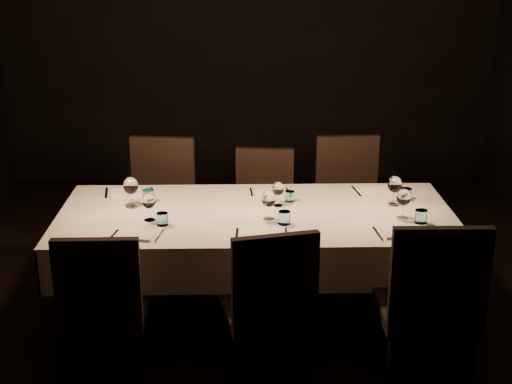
{
  "coord_description": "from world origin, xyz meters",
  "views": [
    {
      "loc": [
        -0.09,
        -4.25,
        2.39
      ],
      "look_at": [
        0.0,
        0.0,
        0.9
      ],
      "focal_mm": 50.0,
      "sensor_mm": 36.0,
      "label": 1
    }
  ],
  "objects_px": {
    "chair_near_center": "(269,301)",
    "chair_far_right": "(349,197)",
    "chair_far_left": "(161,200)",
    "dining_table": "(256,223)",
    "chair_near_right": "(430,302)",
    "chair_far_center": "(263,204)",
    "chair_near_left": "(103,302)"
  },
  "relations": [
    {
      "from": "chair_near_center",
      "to": "chair_far_right",
      "type": "relative_size",
      "value": 0.97
    },
    {
      "from": "chair_near_center",
      "to": "chair_far_left",
      "type": "bearing_deg",
      "value": -77.28
    },
    {
      "from": "dining_table",
      "to": "chair_near_right",
      "type": "distance_m",
      "value": 1.26
    },
    {
      "from": "chair_far_left",
      "to": "chair_far_center",
      "type": "distance_m",
      "value": 0.78
    },
    {
      "from": "chair_far_right",
      "to": "chair_near_center",
      "type": "bearing_deg",
      "value": -115.37
    },
    {
      "from": "dining_table",
      "to": "chair_far_center",
      "type": "xyz_separation_m",
      "value": [
        0.07,
        0.83,
        -0.18
      ]
    },
    {
      "from": "chair_far_center",
      "to": "chair_near_center",
      "type": "bearing_deg",
      "value": -83.73
    },
    {
      "from": "dining_table",
      "to": "chair_near_left",
      "type": "distance_m",
      "value": 1.14
    },
    {
      "from": "chair_near_left",
      "to": "chair_near_right",
      "type": "height_order",
      "value": "chair_near_right"
    },
    {
      "from": "chair_far_left",
      "to": "chair_far_center",
      "type": "xyz_separation_m",
      "value": [
        0.78,
        0.02,
        -0.04
      ]
    },
    {
      "from": "chair_far_left",
      "to": "chair_far_center",
      "type": "height_order",
      "value": "chair_far_left"
    },
    {
      "from": "chair_near_left",
      "to": "chair_far_left",
      "type": "height_order",
      "value": "chair_far_left"
    },
    {
      "from": "chair_near_right",
      "to": "chair_far_right",
      "type": "bearing_deg",
      "value": -83.12
    },
    {
      "from": "chair_near_center",
      "to": "chair_near_right",
      "type": "xyz_separation_m",
      "value": [
        0.86,
        -0.09,
        0.04
      ]
    },
    {
      "from": "chair_near_right",
      "to": "chair_far_right",
      "type": "xyz_separation_m",
      "value": [
        -0.18,
        1.73,
        -0.03
      ]
    },
    {
      "from": "chair_near_left",
      "to": "chair_far_right",
      "type": "distance_m",
      "value": 2.26
    },
    {
      "from": "chair_near_center",
      "to": "chair_far_right",
      "type": "distance_m",
      "value": 1.77
    },
    {
      "from": "chair_near_center",
      "to": "chair_near_left",
      "type": "bearing_deg",
      "value": -14.75
    },
    {
      "from": "chair_near_left",
      "to": "chair_near_center",
      "type": "distance_m",
      "value": 0.91
    },
    {
      "from": "chair_far_center",
      "to": "chair_far_left",
      "type": "bearing_deg",
      "value": -171.78
    },
    {
      "from": "dining_table",
      "to": "chair_far_left",
      "type": "bearing_deg",
      "value": 130.95
    },
    {
      "from": "chair_near_center",
      "to": "chair_far_left",
      "type": "distance_m",
      "value": 1.75
    },
    {
      "from": "chair_near_right",
      "to": "chair_far_center",
      "type": "relative_size",
      "value": 1.15
    },
    {
      "from": "chair_far_left",
      "to": "chair_far_center",
      "type": "relative_size",
      "value": 1.1
    },
    {
      "from": "chair_near_left",
      "to": "chair_near_right",
      "type": "relative_size",
      "value": 0.9
    },
    {
      "from": "chair_near_center",
      "to": "chair_far_center",
      "type": "height_order",
      "value": "chair_near_center"
    },
    {
      "from": "dining_table",
      "to": "chair_far_right",
      "type": "relative_size",
      "value": 2.52
    },
    {
      "from": "chair_near_center",
      "to": "chair_far_right",
      "type": "xyz_separation_m",
      "value": [
        0.67,
        1.63,
        0.01
      ]
    },
    {
      "from": "chair_far_center",
      "to": "chair_far_right",
      "type": "distance_m",
      "value": 0.66
    },
    {
      "from": "dining_table",
      "to": "chair_near_left",
      "type": "xyz_separation_m",
      "value": [
        -0.86,
        -0.74,
        -0.16
      ]
    },
    {
      "from": "chair_near_left",
      "to": "chair_near_right",
      "type": "distance_m",
      "value": 1.77
    },
    {
      "from": "chair_near_right",
      "to": "chair_far_center",
      "type": "bearing_deg",
      "value": -62.8
    }
  ]
}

